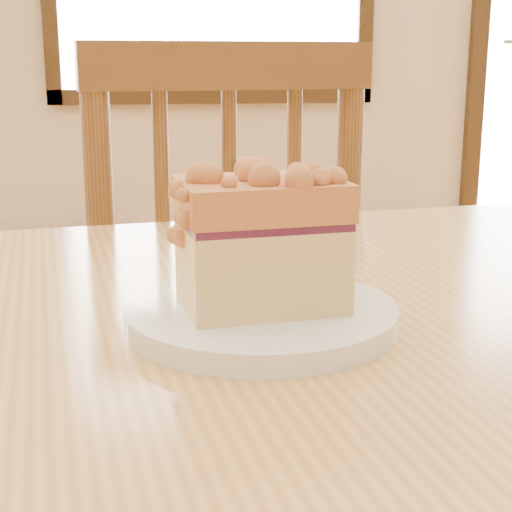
{
  "coord_description": "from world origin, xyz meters",
  "views": [
    {
      "loc": [
        -0.07,
        -0.37,
        0.97
      ],
      "look_at": [
        0.02,
        0.26,
        0.8
      ],
      "focal_mm": 55.0,
      "sensor_mm": 36.0,
      "label": 1
    }
  ],
  "objects_px": {
    "cafe_chair_main": "(207,338)",
    "plate": "(261,317)",
    "cake_slice": "(259,237)",
    "cafe_table_main": "(295,415)"
  },
  "relations": [
    {
      "from": "cafe_chair_main",
      "to": "plate",
      "type": "height_order",
      "value": "cafe_chair_main"
    },
    {
      "from": "cafe_chair_main",
      "to": "cake_slice",
      "type": "xyz_separation_m",
      "value": [
        -0.0,
        -0.65,
        0.32
      ]
    },
    {
      "from": "cafe_chair_main",
      "to": "cake_slice",
      "type": "relative_size",
      "value": 7.0
    },
    {
      "from": "cafe_table_main",
      "to": "cafe_chair_main",
      "type": "distance_m",
      "value": 0.65
    },
    {
      "from": "cafe_chair_main",
      "to": "plate",
      "type": "relative_size",
      "value": 4.46
    },
    {
      "from": "cafe_chair_main",
      "to": "cafe_table_main",
      "type": "bearing_deg",
      "value": 84.31
    },
    {
      "from": "cafe_chair_main",
      "to": "cake_slice",
      "type": "distance_m",
      "value": 0.72
    },
    {
      "from": "cafe_table_main",
      "to": "cake_slice",
      "type": "height_order",
      "value": "cake_slice"
    },
    {
      "from": "cafe_chair_main",
      "to": "cake_slice",
      "type": "height_order",
      "value": "cafe_chair_main"
    },
    {
      "from": "plate",
      "to": "cake_slice",
      "type": "xyz_separation_m",
      "value": [
        -0.0,
        -0.0,
        0.07
      ]
    }
  ]
}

